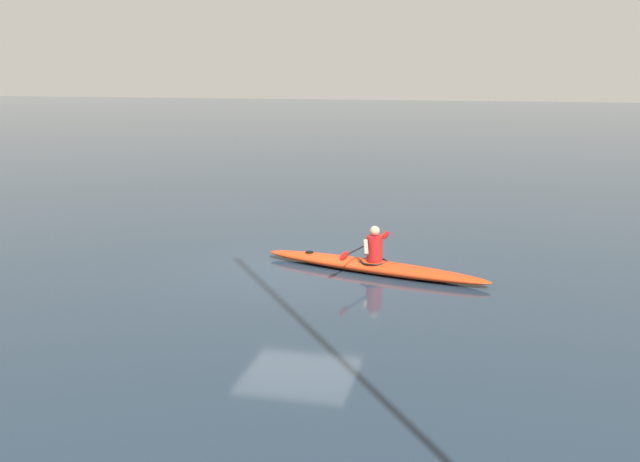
{
  "coord_description": "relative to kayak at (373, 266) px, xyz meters",
  "views": [
    {
      "loc": [
        -3.83,
        14.5,
        4.32
      ],
      "look_at": [
        -0.91,
        1.89,
        1.32
      ],
      "focal_mm": 40.07,
      "sensor_mm": 36.0,
      "label": 1
    }
  ],
  "objects": [
    {
      "name": "kayak",
      "position": [
        0.0,
        0.0,
        0.0
      ],
      "size": [
        5.18,
        2.02,
        0.26
      ],
      "color": "red",
      "rests_on": "ground"
    },
    {
      "name": "ground_plane",
      "position": [
        1.61,
        0.12,
        -0.13
      ],
      "size": [
        160.0,
        160.0,
        0.0
      ],
      "primitive_type": "plane",
      "color": "#1E2D3D"
    },
    {
      "name": "kayaker",
      "position": [
        -0.01,
        0.0,
        0.45
      ],
      "size": [
        0.71,
        2.42,
        0.76
      ],
      "color": "red",
      "rests_on": "kayak"
    }
  ]
}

